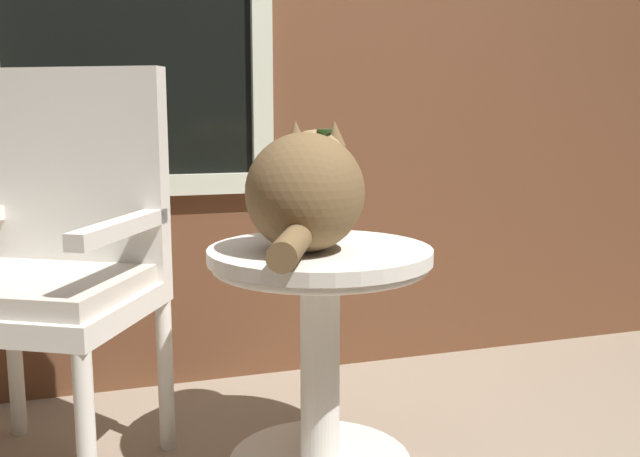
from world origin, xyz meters
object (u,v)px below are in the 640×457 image
(wicker_side_table, at_px, (320,325))
(pewter_vase_with_ivy, at_px, (328,206))
(cat, at_px, (307,187))
(wicker_chair, at_px, (54,254))

(wicker_side_table, bearing_deg, pewter_vase_with_ivy, 61.72)
(wicker_side_table, xyz_separation_m, pewter_vase_with_ivy, (0.05, 0.10, 0.30))
(wicker_side_table, relative_size, cat, 0.94)
(wicker_side_table, distance_m, wicker_chair, 0.72)
(wicker_chair, distance_m, cat, 0.69)
(wicker_side_table, distance_m, cat, 0.37)
(wicker_side_table, height_order, wicker_chair, wicker_chair)
(wicker_side_table, bearing_deg, wicker_chair, 159.42)
(cat, bearing_deg, pewter_vase_with_ivy, 48.18)
(cat, bearing_deg, wicker_side_table, -2.78)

